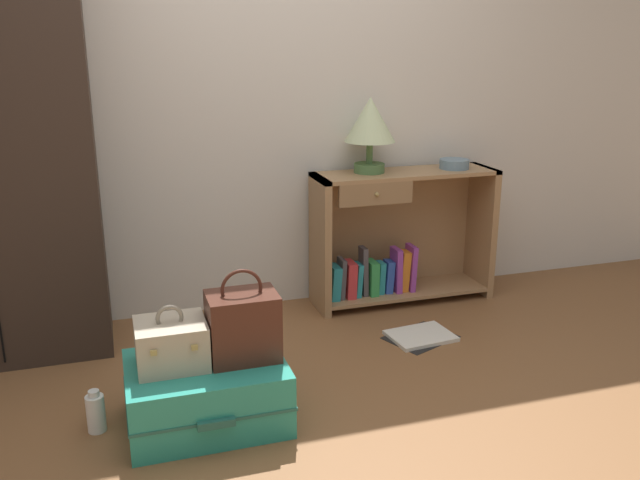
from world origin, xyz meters
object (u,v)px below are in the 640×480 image
Objects in this scene: table_lamp at (370,123)px; train_case at (171,343)px; bookshelf at (395,240)px; suitcase_large at (207,393)px; bowl at (454,164)px; bottle at (96,412)px; open_book_on_floor at (421,336)px; handbag at (243,325)px.

train_case is (-1.21, -1.01, -0.68)m from table_lamp.
bookshelf reaches higher than suitcase_large.
bottle is (-2.02, -0.92, -0.71)m from bowl.
bottle is at bearing -155.42° from bowl.
bowl is (0.34, -0.02, 0.43)m from bookshelf.
table_lamp is 2.36× the size of bottle.
open_book_on_floor is (-0.08, -0.54, -0.35)m from bookshelf.
handbag is 1.18m from open_book_on_floor.
bowl is at bearing 50.92° from open_book_on_floor.
bottle is (-0.58, 0.07, -0.32)m from handbag.
train_case is (-1.71, -0.97, -0.44)m from bowl.
suitcase_large is (-1.25, -1.01, -0.23)m from bookshelf.
train_case is 0.66× the size of open_book_on_floor.
open_book_on_floor is at bearing -129.08° from bowl.
train_case is 0.41m from bottle.
suitcase_large is 1.53× the size of open_book_on_floor.
bottle is at bearing 170.96° from suitcase_large.
bookshelf is 2.58× the size of open_book_on_floor.
handbag reaches higher than train_case.
bowl reaches higher than open_book_on_floor.
open_book_on_floor is at bearing 21.78° from suitcase_large.
bowl reaches higher than handbag.
table_lamp reaches higher than bottle.
handbag is 2.14× the size of bottle.
handbag is (0.28, -0.02, 0.05)m from train_case.
bowl is 2.33m from bottle.
bowl is 0.45× the size of handbag.
train_case reaches higher than open_book_on_floor.
table_lamp is at bearing 47.89° from handbag.
handbag is (-1.44, -0.99, -0.39)m from bowl.
suitcase_large is 0.25m from train_case.
handbag reaches higher than open_book_on_floor.
bookshelf is 6.22× the size of bowl.
train_case is at bearing -144.23° from bookshelf.
table_lamp is 2.03m from bottle.
table_lamp reaches higher than handbag.
open_book_on_floor is (1.01, 0.46, -0.39)m from handbag.
bowl is at bearing 29.45° from train_case.
bookshelf is at bearing 81.35° from open_book_on_floor.
suitcase_large is 1.67× the size of handbag.
suitcase_large reaches higher than bottle.
train_case is at bearing -150.55° from bowl.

